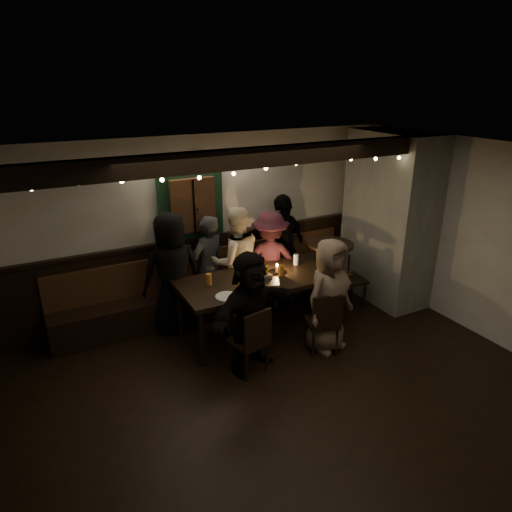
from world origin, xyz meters
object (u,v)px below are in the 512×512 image
chair_end (345,275)px  person_c (236,261)px  person_f (251,312)px  person_g (329,296)px  chair_near_left (253,338)px  high_top (329,268)px  dining_table (263,282)px  person_b (209,267)px  chair_near_right (325,320)px  person_d (270,260)px  person_a (172,273)px  person_e (283,248)px

chair_end → person_c: 1.69m
person_c → person_f: size_ratio=1.09×
chair_end → person_g: size_ratio=0.62×
chair_near_left → high_top: high_top is taller
chair_end → person_g: person_g is taller
chair_end → high_top: high_top is taller
dining_table → person_b: person_b is taller
dining_table → high_top: (1.19, 0.12, -0.07)m
chair_near_right → person_d: size_ratio=0.56×
person_c → person_g: 1.57m
person_a → person_f: 1.43m
person_a → person_c: (0.97, 0.04, -0.02)m
chair_near_right → person_d: 1.50m
chair_end → person_d: bearing=150.8°
dining_table → person_f: size_ratio=1.52×
person_a → person_b: (0.58, 0.14, -0.08)m
person_c → dining_table: bearing=104.1°
dining_table → person_a: bearing=149.1°
person_c → person_b: bearing=-8.2°
person_c → chair_near_left: bearing=78.5°
person_a → person_f: size_ratio=1.12×
chair_end → person_g: (-0.93, -0.83, 0.23)m
chair_near_left → person_e: bearing=49.8°
person_g → dining_table: bearing=111.9°
chair_near_right → person_f: person_f is taller
chair_end → person_d: (-1.00, 0.56, 0.23)m
chair_near_right → person_d: (0.04, 1.48, 0.28)m
person_a → person_e: (1.82, 0.13, 0.01)m
chair_near_left → high_top: 2.01m
person_f → dining_table: bearing=33.5°
chair_end → dining_table: bearing=-177.4°
chair_near_left → high_top: size_ratio=0.80×
person_b → person_g: (1.01, -1.54, -0.01)m
person_c → person_d: bearing=-177.9°
person_d → person_f: bearing=76.5°
high_top → chair_near_right: bearing=-128.3°
person_f → person_c: bearing=53.1°
high_top → person_c: size_ratio=0.65×
high_top → chair_end: bearing=-11.8°
person_f → chair_near_left: bearing=-125.2°
chair_near_right → chair_end: chair_end is taller
person_d → person_e: size_ratio=0.88×
chair_near_right → person_g: (0.11, 0.09, 0.27)m
high_top → person_e: (-0.42, 0.64, 0.18)m
dining_table → chair_near_right: dining_table is taller
dining_table → person_f: 0.88m
person_c → person_e: person_e is taller
person_c → person_f: (-0.45, -1.36, -0.07)m
person_e → person_f: size_ratio=1.13×
chair_end → person_e: person_e is taller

